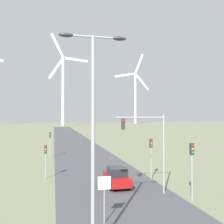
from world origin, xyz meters
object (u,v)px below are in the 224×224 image
(traffic_light_post_near_right, at_px, (192,159))
(wind_turbine_center, at_px, (135,93))
(streetlamp, at_px, (93,117))
(traffic_light_post_mid_right, at_px, (151,150))
(stop_sign_near, at_px, (104,191))
(traffic_light_mast_overhead, at_px, (148,138))
(car_approaching, at_px, (117,177))
(traffic_light_post_mid_left, at_px, (50,139))
(traffic_light_post_near_left, at_px, (46,154))
(wind_turbine_left, at_px, (63,84))

(traffic_light_post_near_right, bearing_deg, wind_turbine_center, 73.34)
(streetlamp, xyz_separation_m, traffic_light_post_mid_right, (8.14, 13.54, -3.42))
(stop_sign_near, height_order, traffic_light_post_near_right, traffic_light_post_near_right)
(traffic_light_post_mid_right, relative_size, traffic_light_mast_overhead, 0.63)
(traffic_light_post_mid_right, distance_m, car_approaching, 5.11)
(streetlamp, relative_size, traffic_light_post_near_right, 2.33)
(wind_turbine_center, bearing_deg, traffic_light_post_mid_left, -111.31)
(traffic_light_post_mid_right, height_order, car_approaching, traffic_light_post_mid_right)
(traffic_light_post_near_left, xyz_separation_m, car_approaching, (6.60, -4.65, -1.71))
(traffic_light_post_near_right, bearing_deg, traffic_light_post_near_left, 138.73)
(streetlamp, xyz_separation_m, wind_turbine_left, (5.03, 186.65, 24.45))
(stop_sign_near, relative_size, traffic_light_post_near_left, 0.81)
(stop_sign_near, height_order, traffic_light_post_near_left, traffic_light_post_near_left)
(stop_sign_near, bearing_deg, traffic_light_mast_overhead, 46.74)
(traffic_light_post_near_left, relative_size, traffic_light_post_near_right, 0.79)
(streetlamp, xyz_separation_m, traffic_light_post_near_left, (-2.64, 16.22, -3.90))
(traffic_light_post_near_right, relative_size, wind_turbine_left, 0.07)
(traffic_light_post_near_right, height_order, car_approaching, traffic_light_post_near_right)
(wind_turbine_left, bearing_deg, wind_turbine_center, 33.61)
(traffic_light_post_near_right, relative_size, traffic_light_mast_overhead, 0.67)
(stop_sign_near, xyz_separation_m, car_approaching, (2.74, 8.03, -1.10))
(traffic_light_post_mid_left, xyz_separation_m, car_approaching, (6.33, -19.46, -2.09))
(traffic_light_post_mid_left, xyz_separation_m, traffic_light_post_mid_right, (10.50, -17.50, 0.10))
(traffic_light_post_near_left, bearing_deg, streetlamp, -80.77)
(traffic_light_post_near_right, xyz_separation_m, traffic_light_post_mid_left, (-11.07, 24.77, -0.27))
(traffic_light_post_near_right, distance_m, wind_turbine_left, 182.54)
(streetlamp, height_order, car_approaching, streetlamp)
(stop_sign_near, bearing_deg, traffic_light_post_near_right, 19.97)
(traffic_light_mast_overhead, xyz_separation_m, car_approaching, (-2.06, 2.94, -3.82))
(wind_turbine_left, bearing_deg, streetlamp, -91.54)
(traffic_light_post_near_left, relative_size, traffic_light_post_mid_right, 0.84)
(streetlamp, distance_m, stop_sign_near, 5.86)
(stop_sign_near, distance_m, wind_turbine_left, 185.42)
(stop_sign_near, xyz_separation_m, wind_turbine_center, (75.76, 230.93, 28.36))
(traffic_light_mast_overhead, bearing_deg, wind_turbine_center, 72.55)
(streetlamp, distance_m, traffic_light_post_near_left, 16.89)
(traffic_light_post_mid_right, xyz_separation_m, wind_turbine_left, (-3.11, 173.11, 27.87))
(traffic_light_post_mid_left, height_order, traffic_light_mast_overhead, traffic_light_mast_overhead)
(car_approaching, height_order, wind_turbine_center, wind_turbine_center)
(streetlamp, relative_size, traffic_light_mast_overhead, 1.55)
(traffic_light_post_mid_left, bearing_deg, traffic_light_post_near_right, -65.92)
(streetlamp, relative_size, traffic_light_post_mid_left, 2.55)
(wind_turbine_left, distance_m, wind_turbine_center, 86.40)
(stop_sign_near, relative_size, wind_turbine_left, 0.04)
(traffic_light_post_near_left, bearing_deg, traffic_light_post_mid_left, 88.95)
(car_approaching, bearing_deg, traffic_light_post_mid_left, 108.00)
(traffic_light_post_mid_left, relative_size, traffic_light_post_mid_right, 0.97)
(traffic_light_post_near_left, height_order, traffic_light_mast_overhead, traffic_light_mast_overhead)
(wind_turbine_center, bearing_deg, car_approaching, -108.14)
(wind_turbine_left, bearing_deg, traffic_light_post_mid_left, -92.72)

